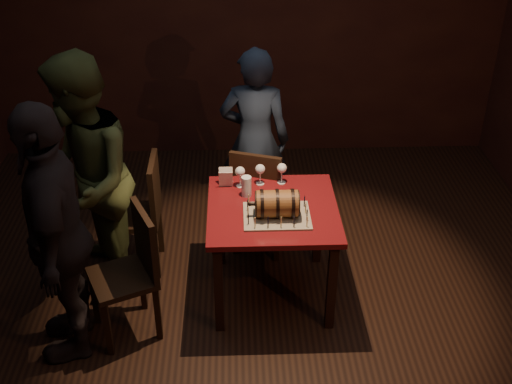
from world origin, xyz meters
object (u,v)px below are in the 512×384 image
at_px(pint_of_ale, 246,187).
at_px(person_back, 255,140).
at_px(wine_glass_right, 282,169).
at_px(chair_left_front, 133,267).
at_px(wine_glass_mid, 260,170).
at_px(chair_left_rear, 143,208).
at_px(wine_glass_left, 240,172).
at_px(chair_back, 259,196).
at_px(person_left_rear, 85,181).
at_px(person_left_front, 57,234).
at_px(pub_table, 273,221).
at_px(barrel_cake, 277,204).

distance_m(pint_of_ale, person_back, 0.81).
height_order(wine_glass_right, chair_left_front, chair_left_front).
xyz_separation_m(wine_glass_mid, chair_left_rear, (-0.88, 0.05, -0.34)).
bearing_deg(chair_left_rear, chair_left_front, -88.85).
height_order(wine_glass_left, wine_glass_right, same).
distance_m(chair_back, chair_left_front, 1.23).
relative_size(chair_left_rear, person_left_rear, 0.51).
bearing_deg(person_left_front, wine_glass_right, 110.36).
height_order(wine_glass_right, chair_left_rear, chair_left_rear).
xyz_separation_m(pub_table, chair_back, (-0.07, 0.54, -0.12)).
xyz_separation_m(person_back, person_left_front, (-1.26, -1.43, 0.10)).
distance_m(pub_table, chair_back, 0.55).
height_order(wine_glass_mid, wine_glass_right, same).
relative_size(wine_glass_left, chair_back, 0.17).
distance_m(pub_table, person_left_front, 1.45).
height_order(barrel_cake, person_left_front, person_left_front).
bearing_deg(wine_glass_left, person_left_front, -146.21).
distance_m(pub_table, wine_glass_mid, 0.40).
bearing_deg(chair_left_front, barrel_cake, 12.87).
bearing_deg(barrel_cake, pint_of_ale, 125.05).
distance_m(pint_of_ale, chair_back, 0.49).
bearing_deg(wine_glass_right, person_left_front, -150.99).
height_order(pub_table, barrel_cake, barrel_cake).
bearing_deg(wine_glass_mid, barrel_cake, -77.84).
relative_size(chair_left_rear, chair_left_front, 1.00).
relative_size(chair_back, person_back, 0.59).
height_order(wine_glass_mid, person_left_rear, person_left_rear).
bearing_deg(pint_of_ale, chair_back, 74.08).
relative_size(wine_glass_left, wine_glass_mid, 1.00).
distance_m(chair_left_rear, person_left_front, 1.00).
bearing_deg(barrel_cake, person_back, 95.86).
distance_m(wine_glass_right, pint_of_ale, 0.31).
xyz_separation_m(barrel_cake, pint_of_ale, (-0.20, 0.28, -0.03)).
height_order(wine_glass_mid, chair_left_front, chair_left_front).
height_order(wine_glass_mid, pint_of_ale, wine_glass_mid).
bearing_deg(pint_of_ale, barrel_cake, -54.95).
bearing_deg(person_left_front, person_back, 130.02).
bearing_deg(pint_of_ale, chair_left_rear, 164.91).
distance_m(barrel_cake, person_back, 1.09).
bearing_deg(person_left_rear, wine_glass_right, 86.77).
height_order(wine_glass_right, person_left_front, person_left_front).
relative_size(pint_of_ale, chair_back, 0.16).
relative_size(pub_table, chair_back, 0.97).
xyz_separation_m(chair_left_front, person_left_rear, (-0.36, 0.48, 0.38)).
xyz_separation_m(wine_glass_left, person_left_front, (-1.13, -0.76, 0.01)).
bearing_deg(pub_table, pint_of_ale, 136.53).
bearing_deg(wine_glass_left, wine_glass_mid, 11.65).
bearing_deg(person_back, pint_of_ale, 90.47).
relative_size(pub_table, pint_of_ale, 6.00).
xyz_separation_m(chair_left_front, person_left_front, (-0.41, -0.13, 0.36)).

